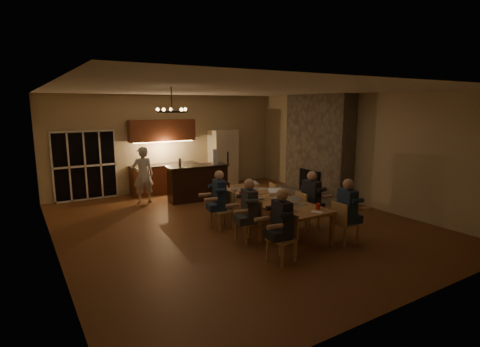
% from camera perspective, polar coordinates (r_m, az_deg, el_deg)
% --- Properties ---
extents(floor, '(9.00, 9.00, 0.00)m').
position_cam_1_polar(floor, '(9.24, -0.30, -7.69)').
color(floor, brown).
rests_on(floor, ground).
extents(back_wall, '(8.00, 0.04, 3.20)m').
position_cam_1_polar(back_wall, '(12.92, -10.83, 4.58)').
color(back_wall, '#C6B38C').
rests_on(back_wall, ground).
extents(left_wall, '(0.04, 9.00, 3.20)m').
position_cam_1_polar(left_wall, '(7.63, -27.05, -0.33)').
color(left_wall, '#C6B38C').
rests_on(left_wall, ground).
extents(right_wall, '(0.04, 9.00, 3.20)m').
position_cam_1_polar(right_wall, '(11.48, 17.13, 3.59)').
color(right_wall, '#C6B38C').
rests_on(right_wall, ground).
extents(ceiling, '(8.00, 9.00, 0.04)m').
position_cam_1_polar(ceiling, '(8.79, -0.32, 12.68)').
color(ceiling, white).
rests_on(ceiling, back_wall).
extents(french_doors, '(1.86, 0.08, 2.10)m').
position_cam_1_polar(french_doors, '(12.25, -22.52, 1.06)').
color(french_doors, black).
rests_on(french_doors, ground).
extents(fireplace, '(0.58, 2.50, 3.20)m').
position_cam_1_polar(fireplace, '(12.07, 11.85, 4.15)').
color(fireplace, '#6F6657').
rests_on(fireplace, ground).
extents(kitchenette, '(2.24, 0.68, 2.40)m').
position_cam_1_polar(kitchenette, '(12.57, -11.52, 2.56)').
color(kitchenette, brown).
rests_on(kitchenette, ground).
extents(refrigerator, '(0.90, 0.68, 2.00)m').
position_cam_1_polar(refrigerator, '(13.46, -2.59, 2.41)').
color(refrigerator, beige).
rests_on(refrigerator, ground).
extents(dining_table, '(1.10, 3.33, 0.75)m').
position_cam_1_polar(dining_table, '(8.80, 4.10, -6.09)').
color(dining_table, '#A67942').
rests_on(dining_table, ground).
extents(bar_island, '(1.90, 0.85, 1.08)m').
position_cam_1_polar(bar_island, '(11.47, -6.46, -1.38)').
color(bar_island, black).
rests_on(bar_island, ground).
extents(chair_left_near, '(0.52, 0.52, 0.89)m').
position_cam_1_polar(chair_left_near, '(7.04, 6.36, -9.83)').
color(chair_left_near, tan).
rests_on(chair_left_near, ground).
extents(chair_left_mid, '(0.48, 0.48, 0.89)m').
position_cam_1_polar(chair_left_mid, '(7.95, 1.21, -7.36)').
color(chair_left_mid, tan).
rests_on(chair_left_mid, ground).
extents(chair_left_far, '(0.48, 0.48, 0.89)m').
position_cam_1_polar(chair_left_far, '(8.78, -2.76, -5.64)').
color(chair_left_far, tan).
rests_on(chair_left_far, ground).
extents(chair_right_near, '(0.45, 0.45, 0.89)m').
position_cam_1_polar(chair_right_near, '(8.22, 15.79, -7.16)').
color(chair_right_near, tan).
rests_on(chair_right_near, ground).
extents(chair_right_mid, '(0.48, 0.48, 0.89)m').
position_cam_1_polar(chair_right_mid, '(8.91, 10.32, -5.57)').
color(chair_right_mid, tan).
rests_on(chair_right_mid, ground).
extents(chair_right_far, '(0.54, 0.54, 0.89)m').
position_cam_1_polar(chair_right_far, '(9.78, 6.07, -4.01)').
color(chair_right_far, tan).
rests_on(chair_right_far, ground).
extents(person_left_near, '(0.67, 0.67, 1.38)m').
position_cam_1_polar(person_left_near, '(6.99, 6.35, -7.84)').
color(person_left_near, '#24282E').
rests_on(person_left_near, ground).
extents(person_right_near, '(0.69, 0.69, 1.38)m').
position_cam_1_polar(person_right_near, '(8.13, 15.96, -5.57)').
color(person_right_near, navy).
rests_on(person_right_near, ground).
extents(person_left_mid, '(0.71, 0.71, 1.38)m').
position_cam_1_polar(person_left_mid, '(7.83, 1.40, -5.78)').
color(person_left_mid, '#3D4248').
rests_on(person_left_mid, ground).
extents(person_right_mid, '(0.65, 0.65, 1.38)m').
position_cam_1_polar(person_right_mid, '(8.86, 10.78, -4.03)').
color(person_right_mid, '#24282E').
rests_on(person_right_mid, ground).
extents(person_left_far, '(0.70, 0.70, 1.38)m').
position_cam_1_polar(person_left_far, '(8.78, -3.16, -3.99)').
color(person_left_far, navy).
rests_on(person_left_far, ground).
extents(standing_person, '(0.64, 0.44, 1.68)m').
position_cam_1_polar(standing_person, '(11.35, -14.56, -0.23)').
color(standing_person, silver).
rests_on(standing_person, ground).
extents(chandelier, '(0.56, 0.56, 0.03)m').
position_cam_1_polar(chandelier, '(7.02, -10.33, 9.26)').
color(chandelier, black).
rests_on(chandelier, ceiling).
extents(laptop_a, '(0.34, 0.30, 0.23)m').
position_cam_1_polar(laptop_a, '(7.71, 6.90, -4.77)').
color(laptop_a, silver).
rests_on(laptop_a, dining_table).
extents(laptop_b, '(0.38, 0.35, 0.23)m').
position_cam_1_polar(laptop_b, '(8.15, 8.94, -3.98)').
color(laptop_b, silver).
rests_on(laptop_b, dining_table).
extents(laptop_c, '(0.36, 0.32, 0.23)m').
position_cam_1_polar(laptop_c, '(8.55, 2.44, -3.18)').
color(laptop_c, silver).
rests_on(laptop_c, dining_table).
extents(laptop_d, '(0.41, 0.39, 0.23)m').
position_cam_1_polar(laptop_d, '(8.82, 5.50, -2.80)').
color(laptop_d, silver).
rests_on(laptop_d, dining_table).
extents(laptop_e, '(0.35, 0.31, 0.23)m').
position_cam_1_polar(laptop_e, '(9.46, -0.64, -1.84)').
color(laptop_e, silver).
rests_on(laptop_e, dining_table).
extents(laptop_f, '(0.33, 0.29, 0.23)m').
position_cam_1_polar(laptop_f, '(9.63, 2.26, -1.64)').
color(laptop_f, silver).
rests_on(laptop_f, dining_table).
extents(mug_front, '(0.09, 0.09, 0.10)m').
position_cam_1_polar(mug_front, '(8.33, 5.39, -4.04)').
color(mug_front, silver).
rests_on(mug_front, dining_table).
extents(mug_mid, '(0.08, 0.08, 0.10)m').
position_cam_1_polar(mug_mid, '(9.22, 2.40, -2.59)').
color(mug_mid, silver).
rests_on(mug_mid, dining_table).
extents(mug_back, '(0.08, 0.08, 0.10)m').
position_cam_1_polar(mug_back, '(9.11, -0.17, -2.74)').
color(mug_back, silver).
rests_on(mug_back, dining_table).
extents(redcup_near, '(0.09, 0.09, 0.12)m').
position_cam_1_polar(redcup_near, '(7.92, 11.79, -4.91)').
color(redcup_near, red).
rests_on(redcup_near, dining_table).
extents(redcup_mid, '(0.09, 0.09, 0.12)m').
position_cam_1_polar(redcup_mid, '(8.79, 0.15, -3.15)').
color(redcup_mid, red).
rests_on(redcup_mid, dining_table).
extents(can_silver, '(0.06, 0.06, 0.12)m').
position_cam_1_polar(can_silver, '(8.20, 6.81, -4.23)').
color(can_silver, '#B2B2B7').
rests_on(can_silver, dining_table).
extents(can_cola, '(0.06, 0.06, 0.12)m').
position_cam_1_polar(can_cola, '(9.78, -1.74, -1.77)').
color(can_cola, '#3F0F0C').
rests_on(can_cola, dining_table).
extents(plate_near, '(0.22, 0.22, 0.02)m').
position_cam_1_polar(plate_near, '(8.54, 8.27, -4.02)').
color(plate_near, silver).
rests_on(plate_near, dining_table).
extents(plate_left, '(0.24, 0.24, 0.02)m').
position_cam_1_polar(plate_left, '(7.80, 6.52, -5.37)').
color(plate_left, silver).
rests_on(plate_left, dining_table).
extents(plate_far, '(0.23, 0.23, 0.02)m').
position_cam_1_polar(plate_far, '(9.58, 3.45, -2.34)').
color(plate_far, silver).
rests_on(plate_far, dining_table).
extents(notepad, '(0.22, 0.25, 0.01)m').
position_cam_1_polar(notepad, '(7.69, 11.62, -5.78)').
color(notepad, white).
rests_on(notepad, dining_table).
extents(bar_bottle, '(0.08, 0.08, 0.24)m').
position_cam_1_polar(bar_bottle, '(11.16, -9.14, 1.67)').
color(bar_bottle, '#99999E').
rests_on(bar_bottle, bar_island).
extents(bar_blender, '(0.18, 0.18, 0.46)m').
position_cam_1_polar(bar_blender, '(11.48, -3.81, 2.58)').
color(bar_blender, silver).
rests_on(bar_blender, bar_island).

